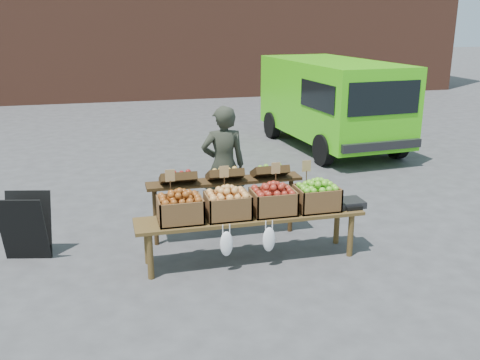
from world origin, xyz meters
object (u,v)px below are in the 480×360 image
object	(u,v)px
chalkboard_sign	(26,226)
crate_russet_pears	(228,206)
vendor	(223,166)
weighing_scale	(349,203)
back_table	(225,200)
display_bench	(250,237)
delivery_van	(331,105)
crate_red_apples	(273,202)
crate_golden_apples	(180,210)
crate_green_apples	(317,198)

from	to	relation	value
chalkboard_sign	crate_russet_pears	world-z (taller)	crate_russet_pears
vendor	weighing_scale	xyz separation A→B (m)	(1.29, -1.26, -0.22)
chalkboard_sign	back_table	xyz separation A→B (m)	(2.43, 0.02, 0.11)
display_bench	weighing_scale	bearing A→B (deg)	0.00
chalkboard_sign	weighing_scale	xyz separation A→B (m)	(3.83, -0.70, 0.20)
delivery_van	back_table	distance (m)	5.57
display_bench	weighing_scale	world-z (taller)	weighing_scale
crate_russet_pears	chalkboard_sign	bearing A→B (deg)	163.15
chalkboard_sign	crate_red_apples	world-z (taller)	crate_red_apples
crate_golden_apples	crate_red_apples	distance (m)	1.10
back_table	crate_green_apples	size ratio (longest dim) A/B	4.20
crate_green_apples	crate_red_apples	bearing A→B (deg)	180.00
crate_green_apples	back_table	bearing A→B (deg)	143.40
display_bench	crate_red_apples	world-z (taller)	crate_red_apples
delivery_van	back_table	size ratio (longest dim) A/B	2.02
crate_russet_pears	weighing_scale	distance (m)	1.53
vendor	chalkboard_sign	world-z (taller)	vendor
back_table	crate_golden_apples	bearing A→B (deg)	-133.38
delivery_van	chalkboard_sign	distance (m)	7.33
vendor	weighing_scale	size ratio (longest dim) A/B	4.90
vendor	crate_russet_pears	bearing A→B (deg)	82.22
delivery_van	vendor	distance (m)	5.08
vendor	chalkboard_sign	xyz separation A→B (m)	(-2.54, -0.56, -0.42)
weighing_scale	crate_russet_pears	bearing A→B (deg)	180.00
delivery_van	crate_russet_pears	world-z (taller)	delivery_van
display_bench	chalkboard_sign	bearing A→B (deg)	164.86
crate_russet_pears	crate_green_apples	world-z (taller)	same
crate_golden_apples	crate_red_apples	bearing A→B (deg)	0.00
delivery_van	crate_red_apples	distance (m)	5.93
crate_russet_pears	weighing_scale	bearing A→B (deg)	0.00
chalkboard_sign	back_table	bearing A→B (deg)	13.80
back_table	vendor	bearing A→B (deg)	79.13
delivery_van	crate_red_apples	xyz separation A→B (m)	(-2.96, -5.13, -0.24)
crate_red_apples	crate_green_apples	world-z (taller)	same
chalkboard_sign	weighing_scale	world-z (taller)	chalkboard_sign
delivery_van	crate_golden_apples	bearing A→B (deg)	-133.00
crate_red_apples	weighing_scale	bearing A→B (deg)	0.00
vendor	crate_green_apples	size ratio (longest dim) A/B	3.33
display_bench	crate_golden_apples	world-z (taller)	crate_golden_apples
chalkboard_sign	crate_green_apples	size ratio (longest dim) A/B	1.63
weighing_scale	chalkboard_sign	bearing A→B (deg)	169.67
vendor	back_table	bearing A→B (deg)	81.88
crate_golden_apples	crate_russet_pears	distance (m)	0.55
vendor	crate_russet_pears	xyz separation A→B (m)	(-0.23, -1.26, -0.12)
crate_golden_apples	weighing_scale	bearing A→B (deg)	0.00
display_bench	crate_green_apples	xyz separation A→B (m)	(0.82, 0.00, 0.42)
back_table	crate_red_apples	xyz separation A→B (m)	(0.42, -0.72, 0.19)
crate_russet_pears	delivery_van	bearing A→B (deg)	55.61
crate_golden_apples	back_table	bearing A→B (deg)	46.62
crate_red_apples	weighing_scale	xyz separation A→B (m)	(0.97, 0.00, -0.10)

